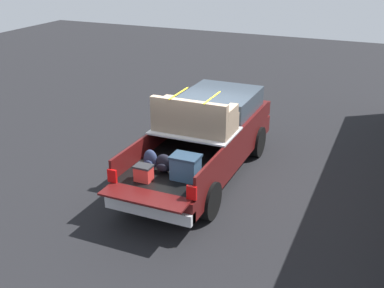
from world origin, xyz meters
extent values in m
plane|color=black|center=(0.00, 0.00, 0.00)|extent=(40.00, 40.00, 0.00)
cube|color=#470F0F|center=(0.00, 0.00, 0.62)|extent=(5.50, 1.92, 0.46)
cube|color=black|center=(-1.20, 0.00, 0.87)|extent=(2.80, 1.80, 0.04)
cube|color=#470F0F|center=(-1.20, 0.93, 1.10)|extent=(2.80, 0.06, 0.50)
cube|color=#470F0F|center=(-1.20, -0.93, 1.10)|extent=(2.80, 0.06, 0.50)
cube|color=#470F0F|center=(0.17, 0.00, 1.10)|extent=(0.06, 1.80, 0.50)
cube|color=#470F0F|center=(-2.88, 0.00, 0.87)|extent=(0.55, 1.80, 0.04)
cube|color=#B2B2B7|center=(-0.43, 0.00, 1.37)|extent=(1.25, 1.92, 0.04)
cube|color=#470F0F|center=(1.35, 0.00, 1.10)|extent=(2.30, 1.92, 0.50)
cube|color=#2D3842|center=(1.25, 0.00, 1.60)|extent=(1.94, 1.76, 0.50)
cube|color=#470F0F|center=(2.70, 0.00, 1.04)|extent=(0.40, 1.82, 0.38)
cube|color=#B2B2B7|center=(-2.72, 0.00, 0.51)|extent=(0.24, 1.92, 0.24)
cube|color=red|center=(-2.62, 0.88, 1.03)|extent=(0.06, 0.20, 0.28)
cube|color=red|center=(-2.62, -0.88, 1.03)|extent=(0.06, 0.20, 0.28)
cylinder|color=black|center=(1.75, 0.88, 0.41)|extent=(0.83, 0.30, 0.83)
cylinder|color=black|center=(1.75, -0.88, 0.41)|extent=(0.83, 0.30, 0.83)
cylinder|color=black|center=(-1.75, 0.88, 0.41)|extent=(0.83, 0.30, 0.83)
cylinder|color=black|center=(-1.75, -0.88, 0.41)|extent=(0.83, 0.30, 0.83)
cube|color=#335170|center=(-1.88, -0.42, 1.13)|extent=(0.40, 0.55, 0.47)
cube|color=#23394E|center=(-1.88, -0.42, 1.39)|extent=(0.44, 0.59, 0.05)
ellipsoid|color=black|center=(-1.77, 0.13, 1.09)|extent=(0.20, 0.38, 0.40)
ellipsoid|color=black|center=(-1.88, 0.13, 1.03)|extent=(0.09, 0.26, 0.18)
ellipsoid|color=#283351|center=(-1.79, 0.45, 1.12)|extent=(0.20, 0.32, 0.46)
ellipsoid|color=#283351|center=(-1.90, 0.45, 1.05)|extent=(0.09, 0.22, 0.20)
cube|color=red|center=(-2.30, 0.33, 1.04)|extent=(0.26, 0.34, 0.30)
cube|color=#262628|center=(-2.30, 0.33, 1.21)|extent=(0.28, 0.36, 0.04)
cube|color=#84705B|center=(-0.43, 0.00, 1.60)|extent=(0.91, 1.83, 0.42)
cube|color=#84705B|center=(-0.80, 0.00, 2.01)|extent=(0.16, 1.83, 0.40)
cube|color=#84705B|center=(-0.38, 0.81, 1.92)|extent=(0.67, 0.20, 0.22)
cube|color=#84705B|center=(-0.38, -0.81, 1.92)|extent=(0.67, 0.20, 0.22)
cube|color=yellow|center=(-0.43, 0.41, 2.22)|extent=(1.01, 0.03, 0.02)
cube|color=yellow|center=(-0.43, -0.41, 2.22)|extent=(1.01, 0.03, 0.02)
camera|label=1|loc=(-9.86, -4.06, 5.37)|focal=44.50mm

